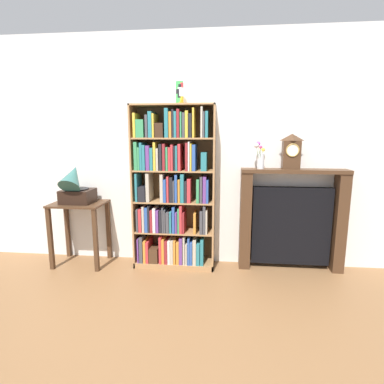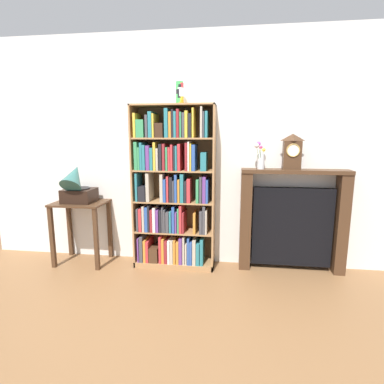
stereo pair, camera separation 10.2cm
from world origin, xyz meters
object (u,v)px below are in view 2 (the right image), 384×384
object	(u,v)px
gramophone	(77,186)
mantel_clock	(292,152)
flower_vase	(260,157)
cup_stack	(180,93)
bookshelf	(172,193)
fireplace_mantel	(292,222)
side_table_left	(81,218)

from	to	relation	value
gramophone	mantel_clock	bearing A→B (deg)	3.84
mantel_clock	flower_vase	distance (m)	0.33
cup_stack	mantel_clock	distance (m)	1.35
bookshelf	cup_stack	xyz separation A→B (m)	(0.09, 0.03, 1.08)
bookshelf	flower_vase	xyz separation A→B (m)	(0.96, 0.05, 0.41)
fireplace_mantel	gramophone	bearing A→B (deg)	-175.75
cup_stack	mantel_clock	xyz separation A→B (m)	(1.20, 0.03, -0.61)
bookshelf	gramophone	distance (m)	1.09
side_table_left	fireplace_mantel	distance (m)	2.42
fireplace_mantel	bookshelf	bearing A→B (deg)	-176.67
cup_stack	fireplace_mantel	xyz separation A→B (m)	(1.25, 0.05, -1.39)
cup_stack	flower_vase	world-z (taller)	cup_stack
fireplace_mantel	flower_vase	xyz separation A→B (m)	(-0.37, -0.02, 0.71)
cup_stack	flower_vase	bearing A→B (deg)	1.51
gramophone	fireplace_mantel	xyz separation A→B (m)	(2.42, 0.18, -0.37)
bookshelf	side_table_left	world-z (taller)	bookshelf
cup_stack	side_table_left	world-z (taller)	cup_stack
bookshelf	gramophone	bearing A→B (deg)	-174.62
mantel_clock	side_table_left	bearing A→B (deg)	-177.26
flower_vase	side_table_left	bearing A→B (deg)	-176.90
cup_stack	flower_vase	size ratio (longest dim) A/B	0.79
flower_vase	bookshelf	bearing A→B (deg)	-176.75
bookshelf	gramophone	world-z (taller)	bookshelf
bookshelf	mantel_clock	size ratio (longest dim) A/B	4.85
cup_stack	bookshelf	bearing A→B (deg)	-160.65
fireplace_mantel	mantel_clock	size ratio (longest dim) A/B	3.03
cup_stack	gramophone	bearing A→B (deg)	-173.50
side_table_left	gramophone	size ratio (longest dim) A/B	1.49
bookshelf	mantel_clock	distance (m)	1.37
mantel_clock	cup_stack	bearing A→B (deg)	-178.78
fireplace_mantel	side_table_left	bearing A→B (deg)	-176.83
gramophone	fireplace_mantel	distance (m)	2.46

